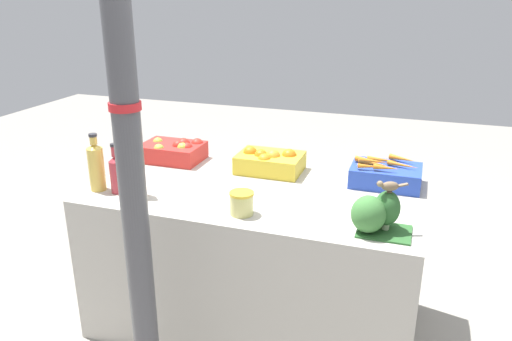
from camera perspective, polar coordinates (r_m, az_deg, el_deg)
The scene contains 12 objects.
ground_plane at distance 2.91m, azimuth -0.00°, elevation -16.59°, with size 10.00×10.00×0.00m, color gray.
market_table at distance 2.70m, azimuth -0.00°, elevation -9.88°, with size 1.65×0.88×0.79m, color #B7B2A8.
support_pole at distance 1.88m, azimuth -14.43°, elevation 3.57°, with size 0.12×0.12×2.45m.
apple_crate at distance 2.97m, azimuth -9.32°, elevation 2.25°, with size 0.35×0.25×0.14m.
orange_crate at distance 2.75m, azimuth 1.58°, elevation 1.06°, with size 0.35×0.25×0.14m.
carrot_crate at distance 2.65m, azimuth 14.57°, elevation -0.42°, with size 0.35×0.25×0.14m.
broccoli_pile at distance 2.12m, azimuth 13.65°, elevation -4.72°, with size 0.25×0.21×0.18m.
juice_bottle_golden at distance 2.60m, azimuth -17.79°, elevation 0.49°, with size 0.08×0.08×0.29m.
juice_bottle_ruby at distance 2.54m, azimuth -15.68°, elevation -0.26°, with size 0.06×0.06×0.25m.
juice_bottle_amber at distance 2.48m, azimuth -13.65°, elevation -0.07°, with size 0.07×0.07×0.29m.
pickle_jar at distance 2.23m, azimuth -1.65°, elevation -3.74°, with size 0.11×0.11×0.11m.
sparrow_bird at distance 2.08m, azimuth 14.95°, elevation -1.72°, with size 0.13×0.07×0.05m.
Camera 1 is at (0.75, -2.21, 1.74)m, focal length 35.00 mm.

